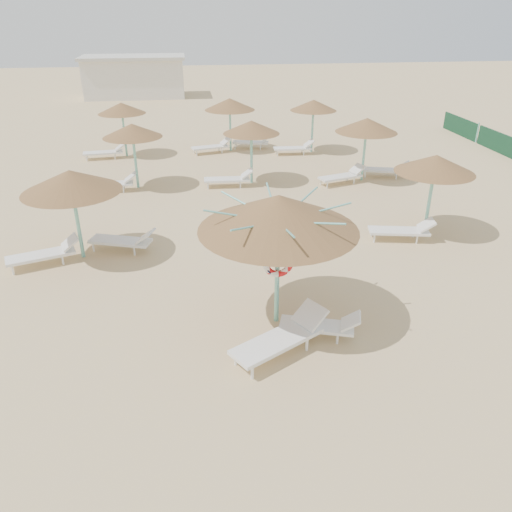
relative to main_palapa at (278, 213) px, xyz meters
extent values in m
plane|color=tan|center=(0.20, -0.14, -2.79)|extent=(120.00, 120.00, 0.00)
cylinder|color=#72C7BA|center=(0.00, 0.00, -1.45)|extent=(0.11, 0.11, 2.68)
cone|color=brown|center=(0.00, 0.00, 0.01)|extent=(3.57, 3.57, 0.80)
cylinder|color=#72C7BA|center=(0.00, 0.00, -0.26)|extent=(0.20, 0.20, 0.12)
cylinder|color=#72C7BA|center=(0.82, 0.00, -0.03)|extent=(1.61, 0.04, 0.40)
cylinder|color=#72C7BA|center=(0.58, 0.58, -0.03)|extent=(1.17, 1.17, 0.40)
cylinder|color=#72C7BA|center=(0.00, 0.82, -0.03)|extent=(0.04, 1.61, 0.40)
cylinder|color=#72C7BA|center=(-0.58, 0.58, -0.03)|extent=(1.17, 1.17, 0.40)
cylinder|color=#72C7BA|center=(-0.82, 0.00, -0.03)|extent=(1.61, 0.04, 0.40)
cylinder|color=#72C7BA|center=(-0.58, -0.58, -0.03)|extent=(1.17, 1.17, 0.40)
cylinder|color=#72C7BA|center=(0.00, -0.82, -0.03)|extent=(0.04, 1.61, 0.40)
cylinder|color=#72C7BA|center=(0.58, -0.58, -0.03)|extent=(1.17, 1.17, 0.40)
torus|color=red|center=(0.00, -0.10, -1.17)|extent=(0.71, 0.15, 0.71)
cylinder|color=white|center=(-0.85, -2.02, -2.63)|extent=(0.07, 0.07, 0.32)
cylinder|color=white|center=(-1.14, -1.53, -2.63)|extent=(0.07, 0.07, 0.32)
cylinder|color=white|center=(0.46, -1.24, -2.63)|extent=(0.07, 0.07, 0.32)
cylinder|color=white|center=(0.17, -0.75, -2.63)|extent=(0.07, 0.07, 0.32)
cube|color=white|center=(-0.22, -1.31, -2.42)|extent=(2.21, 1.69, 0.09)
cube|color=white|center=(0.61, -0.83, -2.15)|extent=(0.82, 0.86, 0.41)
cylinder|color=white|center=(0.06, -0.74, -2.66)|extent=(0.05, 0.05, 0.25)
cylinder|color=white|center=(0.20, -0.32, -2.66)|extent=(0.05, 0.05, 0.25)
cylinder|color=white|center=(1.19, -1.11, -2.66)|extent=(0.05, 0.05, 0.25)
cylinder|color=white|center=(1.33, -0.69, -2.66)|extent=(0.05, 0.05, 0.25)
cube|color=white|center=(0.80, -0.75, -2.50)|extent=(1.77, 1.04, 0.07)
cube|color=white|center=(1.51, -0.98, -2.29)|extent=(0.57, 0.64, 0.32)
cylinder|color=#72C7BA|center=(-5.20, 4.21, -1.64)|extent=(0.11, 0.11, 2.30)
cone|color=brown|center=(-5.20, 4.21, -0.39)|extent=(2.81, 2.81, 0.63)
cylinder|color=#72C7BA|center=(-5.20, 4.21, -0.64)|extent=(0.20, 0.20, 0.12)
cylinder|color=white|center=(-6.97, 3.31, -2.65)|extent=(0.06, 0.06, 0.28)
cylinder|color=white|center=(-7.14, 3.79, -2.65)|extent=(0.06, 0.06, 0.28)
cylinder|color=white|center=(-5.70, 3.76, -2.65)|extent=(0.06, 0.06, 0.28)
cylinder|color=white|center=(-5.86, 4.23, -2.65)|extent=(0.06, 0.06, 0.28)
cube|color=white|center=(-6.30, 3.81, -2.47)|extent=(2.00, 1.21, 0.08)
cube|color=white|center=(-5.50, 4.09, -2.23)|extent=(0.66, 0.73, 0.36)
cylinder|color=white|center=(-4.94, 4.54, -2.65)|extent=(0.06, 0.06, 0.28)
cylinder|color=white|center=(-4.77, 5.01, -2.65)|extent=(0.06, 0.06, 0.28)
cylinder|color=white|center=(-3.66, 4.10, -2.65)|extent=(0.06, 0.06, 0.28)
cylinder|color=white|center=(-3.50, 4.57, -2.65)|extent=(0.06, 0.06, 0.28)
cube|color=white|center=(-4.10, 4.51, -2.47)|extent=(2.00, 1.21, 0.08)
cube|color=white|center=(-3.30, 4.23, -2.23)|extent=(0.66, 0.73, 0.36)
cylinder|color=#72C7BA|center=(-4.01, 10.64, -1.64)|extent=(0.11, 0.11, 2.30)
cone|color=brown|center=(-4.01, 10.64, -0.41)|extent=(2.38, 2.38, 0.54)
cylinder|color=#72C7BA|center=(-4.01, 10.64, -0.64)|extent=(0.20, 0.20, 0.12)
cylinder|color=white|center=(-5.90, 9.96, -2.65)|extent=(0.06, 0.06, 0.28)
cylinder|color=white|center=(-5.92, 10.46, -2.65)|extent=(0.06, 0.06, 0.28)
cylinder|color=white|center=(-4.55, 10.01, -2.65)|extent=(0.06, 0.06, 0.28)
cylinder|color=white|center=(-4.57, 10.51, -2.65)|extent=(0.06, 0.06, 0.28)
cube|color=white|center=(-5.11, 10.24, -2.47)|extent=(1.92, 0.69, 0.08)
cube|color=white|center=(-4.26, 10.27, -2.23)|extent=(0.51, 0.62, 0.36)
cylinder|color=#72C7BA|center=(-4.93, 15.77, -1.64)|extent=(0.11, 0.11, 2.30)
cone|color=brown|center=(-4.93, 15.77, -0.41)|extent=(2.32, 2.32, 0.52)
cylinder|color=#72C7BA|center=(-4.93, 15.77, -0.64)|extent=(0.20, 0.20, 0.12)
cylinder|color=white|center=(-6.80, 15.04, -2.65)|extent=(0.06, 0.06, 0.28)
cylinder|color=white|center=(-6.85, 15.53, -2.65)|extent=(0.06, 0.06, 0.28)
cylinder|color=white|center=(-5.45, 15.18, -2.65)|extent=(0.06, 0.06, 0.28)
cylinder|color=white|center=(-5.51, 15.67, -2.65)|extent=(0.06, 0.06, 0.28)
cube|color=white|center=(-6.03, 15.37, -2.47)|extent=(1.95, 0.82, 0.08)
cube|color=white|center=(-5.18, 15.46, -2.23)|extent=(0.55, 0.65, 0.36)
cylinder|color=#72C7BA|center=(0.80, 10.60, -1.64)|extent=(0.11, 0.11, 2.30)
cone|color=brown|center=(0.80, 10.60, -0.41)|extent=(2.35, 2.35, 0.53)
cylinder|color=#72C7BA|center=(0.80, 10.60, -0.64)|extent=(0.20, 0.20, 0.12)
cylinder|color=white|center=(-1.11, 9.98, -2.65)|extent=(0.06, 0.06, 0.28)
cylinder|color=white|center=(-1.09, 10.48, -2.65)|extent=(0.06, 0.06, 0.28)
cylinder|color=white|center=(0.24, 9.92, -2.65)|extent=(0.06, 0.06, 0.28)
cylinder|color=white|center=(0.26, 10.42, -2.65)|extent=(0.06, 0.06, 0.28)
cube|color=white|center=(-0.30, 10.20, -2.47)|extent=(1.92, 0.70, 0.08)
cube|color=white|center=(0.55, 10.16, -2.23)|extent=(0.51, 0.62, 0.36)
cylinder|color=#72C7BA|center=(0.42, 16.11, -1.64)|extent=(0.11, 0.11, 2.30)
cone|color=brown|center=(0.42, 16.11, -0.40)|extent=(2.57, 2.57, 0.58)
cylinder|color=#72C7BA|center=(0.42, 16.11, -0.64)|extent=(0.20, 0.20, 0.12)
cylinder|color=white|center=(-1.40, 15.27, -2.65)|extent=(0.06, 0.06, 0.28)
cylinder|color=white|center=(-1.52, 15.76, -2.65)|extent=(0.06, 0.06, 0.28)
cylinder|color=white|center=(-0.09, 15.60, -2.65)|extent=(0.06, 0.06, 0.28)
cylinder|color=white|center=(-0.21, 16.08, -2.65)|extent=(0.06, 0.06, 0.28)
cube|color=white|center=(-0.68, 15.71, -2.47)|extent=(1.99, 1.06, 0.08)
cube|color=white|center=(0.14, 15.91, -2.23)|extent=(0.62, 0.70, 0.36)
cylinder|color=white|center=(0.68, 16.36, -2.65)|extent=(0.06, 0.06, 0.28)
cylinder|color=white|center=(0.80, 16.84, -2.65)|extent=(0.06, 0.06, 0.28)
cylinder|color=white|center=(1.99, 16.03, -2.65)|extent=(0.06, 0.06, 0.28)
cylinder|color=white|center=(2.11, 16.52, -2.65)|extent=(0.06, 0.06, 0.28)
cube|color=white|center=(1.52, 16.41, -2.47)|extent=(1.99, 1.06, 0.08)
cube|color=white|center=(2.34, 16.20, -2.23)|extent=(0.62, 0.70, 0.36)
cylinder|color=#72C7BA|center=(5.83, 4.44, -1.64)|extent=(0.11, 0.11, 2.30)
cone|color=brown|center=(5.83, 4.44, -0.40)|extent=(2.51, 2.51, 0.56)
cylinder|color=#72C7BA|center=(5.83, 4.44, -0.64)|extent=(0.20, 0.20, 0.12)
cylinder|color=white|center=(3.90, 3.96, -2.65)|extent=(0.06, 0.06, 0.28)
cylinder|color=white|center=(4.00, 4.45, -2.65)|extent=(0.06, 0.06, 0.28)
cylinder|color=white|center=(5.22, 3.69, -2.65)|extent=(0.06, 0.06, 0.28)
cylinder|color=white|center=(5.32, 4.18, -2.65)|extent=(0.06, 0.06, 0.28)
cube|color=white|center=(4.73, 4.04, -2.47)|extent=(1.99, 0.98, 0.08)
cube|color=white|center=(5.57, 3.88, -2.23)|extent=(0.59, 0.68, 0.36)
cylinder|color=#72C7BA|center=(5.62, 10.27, -1.64)|extent=(0.11, 0.11, 2.30)
cone|color=brown|center=(5.62, 10.27, -0.40)|extent=(2.60, 2.60, 0.58)
cylinder|color=#72C7BA|center=(5.62, 10.27, -0.64)|extent=(0.20, 0.20, 0.12)
cylinder|color=white|center=(3.83, 9.40, -2.65)|extent=(0.06, 0.06, 0.28)
cylinder|color=white|center=(3.69, 9.87, -2.65)|extent=(0.06, 0.06, 0.28)
cylinder|color=white|center=(5.12, 9.80, -2.65)|extent=(0.06, 0.06, 0.28)
cylinder|color=white|center=(4.97, 10.28, -2.65)|extent=(0.06, 0.06, 0.28)
cube|color=white|center=(4.52, 9.87, -2.47)|extent=(2.00, 1.16, 0.08)
cube|color=white|center=(5.34, 10.13, -2.23)|extent=(0.64, 0.72, 0.36)
cylinder|color=white|center=(5.89, 10.57, -2.65)|extent=(0.06, 0.06, 0.28)
cylinder|color=white|center=(6.03, 11.05, -2.65)|extent=(0.06, 0.06, 0.28)
cylinder|color=white|center=(7.17, 10.17, -2.65)|extent=(0.06, 0.06, 0.28)
cylinder|color=white|center=(7.32, 10.65, -2.65)|extent=(0.06, 0.06, 0.28)
cube|color=white|center=(6.72, 10.57, -2.47)|extent=(2.00, 1.16, 0.08)
cube|color=white|center=(7.54, 10.32, -2.23)|extent=(0.64, 0.72, 0.36)
cylinder|color=#72C7BA|center=(4.58, 15.27, -1.64)|extent=(0.11, 0.11, 2.30)
cone|color=brown|center=(4.58, 15.27, -0.41)|extent=(2.36, 2.36, 0.53)
cylinder|color=#72C7BA|center=(4.58, 15.27, -0.64)|extent=(0.20, 0.20, 0.12)
cylinder|color=white|center=(2.67, 14.65, -2.65)|extent=(0.06, 0.06, 0.28)
cylinder|color=white|center=(2.69, 15.15, -2.65)|extent=(0.06, 0.06, 0.28)
cylinder|color=white|center=(4.02, 14.60, -2.65)|extent=(0.06, 0.06, 0.28)
cylinder|color=white|center=(4.04, 15.10, -2.65)|extent=(0.06, 0.06, 0.28)
cube|color=white|center=(3.48, 14.87, -2.47)|extent=(1.92, 0.69, 0.08)
cube|color=white|center=(4.33, 14.84, -2.23)|extent=(0.51, 0.62, 0.36)
cube|color=silver|center=(-5.80, 34.86, -1.29)|extent=(8.00, 4.00, 3.00)
cube|color=beige|center=(-5.80, 34.86, 0.34)|extent=(8.40, 4.40, 0.25)
cube|color=#1A4E38|center=(14.20, 13.86, -2.29)|extent=(0.08, 3.80, 1.00)
cube|color=#1A4E38|center=(14.20, 17.86, -2.29)|extent=(0.08, 3.80, 1.00)
cylinder|color=#72C7BA|center=(14.20, 15.96, -2.24)|extent=(0.08, 0.08, 1.10)
camera|label=1|loc=(-1.89, -9.93, 4.00)|focal=35.00mm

